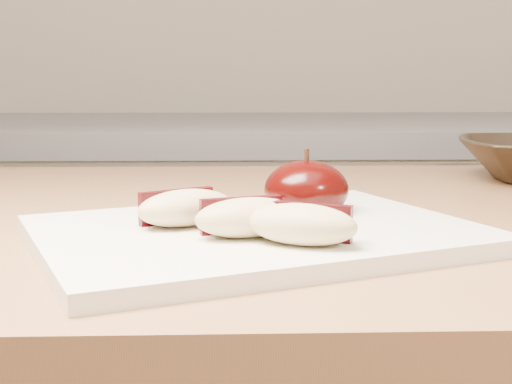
{
  "coord_description": "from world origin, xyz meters",
  "views": [
    {
      "loc": [
        0.06,
        -0.14,
        1.02
      ],
      "look_at": [
        0.08,
        0.37,
        0.94
      ],
      "focal_mm": 50.0,
      "sensor_mm": 36.0,
      "label": 1
    }
  ],
  "objects": [
    {
      "name": "back_cabinet",
      "position": [
        0.0,
        1.2,
        0.47
      ],
      "size": [
        2.4,
        0.62,
        0.94
      ],
      "color": "silver",
      "rests_on": "ground"
    },
    {
      "name": "apple_wedge_b",
      "position": [
        0.07,
        0.33,
        0.93
      ],
      "size": [
        0.08,
        0.06,
        0.03
      ],
      "rotation": [
        0.0,
        0.0,
        0.3
      ],
      "color": "#CAB480",
      "rests_on": "cutting_board"
    },
    {
      "name": "apple_half",
      "position": [
        0.12,
        0.43,
        0.93
      ],
      "size": [
        0.08,
        0.08,
        0.06
      ],
      "rotation": [
        0.0,
        0.0,
        -0.15
      ],
      "color": "black",
      "rests_on": "cutting_board"
    },
    {
      "name": "cutting_board",
      "position": [
        0.08,
        0.37,
        0.91
      ],
      "size": [
        0.37,
        0.33,
        0.01
      ],
      "primitive_type": "cube",
      "rotation": [
        0.0,
        0.0,
        0.39
      ],
      "color": "silver",
      "rests_on": "island_counter"
    },
    {
      "name": "apple_wedge_c",
      "position": [
        0.11,
        0.31,
        0.93
      ],
      "size": [
        0.08,
        0.06,
        0.03
      ],
      "rotation": [
        0.0,
        0.0,
        -0.42
      ],
      "color": "#CAB480",
      "rests_on": "cutting_board"
    },
    {
      "name": "apple_wedge_a",
      "position": [
        0.03,
        0.37,
        0.93
      ],
      "size": [
        0.08,
        0.07,
        0.03
      ],
      "rotation": [
        0.0,
        0.0,
        0.52
      ],
      "color": "#CAB480",
      "rests_on": "cutting_board"
    }
  ]
}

